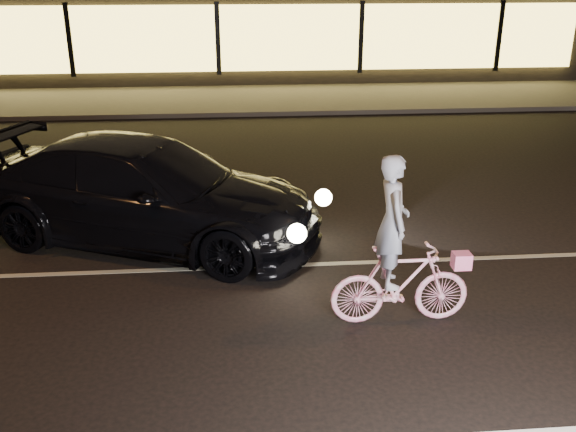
{
  "coord_description": "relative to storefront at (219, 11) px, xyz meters",
  "views": [
    {
      "loc": [
        0.43,
        -5.78,
        3.82
      ],
      "look_at": [
        0.98,
        0.6,
        1.28
      ],
      "focal_mm": 40.0,
      "sensor_mm": 36.0,
      "label": 1
    }
  ],
  "objects": [
    {
      "name": "ground",
      "position": [
        0.0,
        -18.97,
        -2.15
      ],
      "size": [
        90.0,
        90.0,
        0.0
      ],
      "primitive_type": "plane",
      "color": "black",
      "rests_on": "ground"
    },
    {
      "name": "lane_stripe_far",
      "position": [
        0.0,
        -16.97,
        -2.14
      ],
      "size": [
        60.0,
        0.1,
        0.01
      ],
      "primitive_type": "cube",
      "color": "gray",
      "rests_on": "ground"
    },
    {
      "name": "sidewalk",
      "position": [
        0.0,
        -5.97,
        -2.09
      ],
      "size": [
        30.0,
        4.0,
        0.12
      ],
      "primitive_type": "cube",
      "color": "#383533",
      "rests_on": "ground"
    },
    {
      "name": "storefront",
      "position": [
        0.0,
        0.0,
        0.0
      ],
      "size": [
        25.4,
        8.42,
        4.2
      ],
      "color": "black",
      "rests_on": "ground"
    },
    {
      "name": "cyclist",
      "position": [
        2.19,
        -18.51,
        -1.44
      ],
      "size": [
        1.57,
        0.54,
        1.98
      ],
      "rotation": [
        0.0,
        0.0,
        1.57
      ],
      "color": "#D93065",
      "rests_on": "ground"
    },
    {
      "name": "sedan",
      "position": [
        -0.86,
        -15.91,
        -1.4
      ],
      "size": [
        5.53,
        3.84,
        1.49
      ],
      "rotation": [
        0.0,
        0.0,
        1.19
      ],
      "color": "black",
      "rests_on": "ground"
    }
  ]
}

